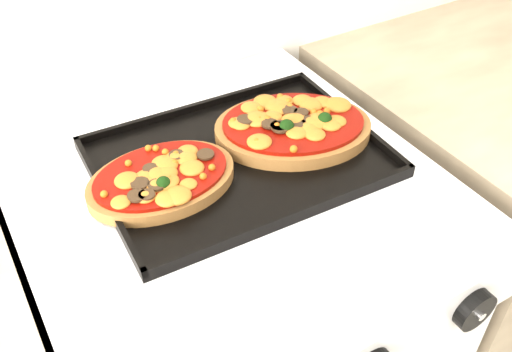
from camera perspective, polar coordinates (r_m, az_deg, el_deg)
knob_right at (r=0.79m, az=21.00°, el=-12.39°), size 0.06×0.02×0.06m
baking_tray at (r=0.85m, az=-1.73°, el=1.96°), size 0.43×0.32×0.02m
pizza_left at (r=0.80m, az=-9.45°, el=-0.15°), size 0.22×0.15×0.03m
pizza_right at (r=0.89m, az=3.73°, el=5.01°), size 0.30×0.26×0.04m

